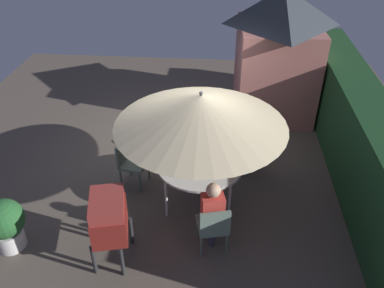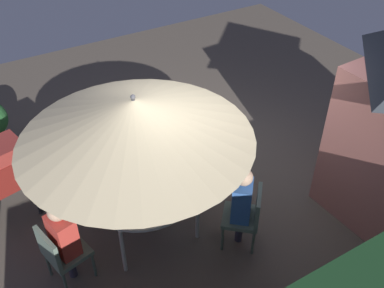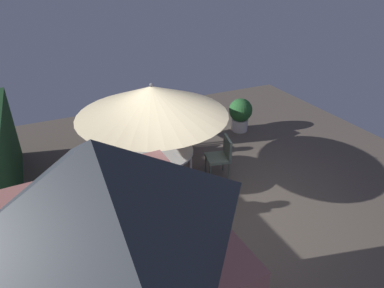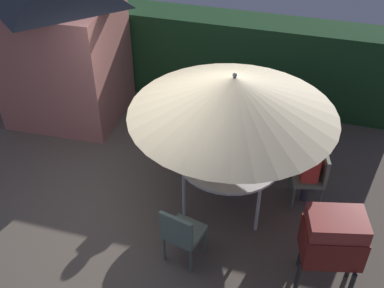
# 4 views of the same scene
# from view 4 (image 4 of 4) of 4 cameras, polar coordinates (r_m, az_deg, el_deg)

# --- Properties ---
(ground_plane) EXTENTS (11.00, 11.00, 0.00)m
(ground_plane) POSITION_cam_4_polar(r_m,az_deg,el_deg) (7.23, -6.05, -7.51)
(ground_plane) COLOR brown
(hedge_backdrop) EXTENTS (7.49, 0.80, 1.66)m
(hedge_backdrop) POSITION_cam_4_polar(r_m,az_deg,el_deg) (9.46, 1.27, 10.72)
(hedge_backdrop) COLOR #193D1E
(hedge_backdrop) RESTS_ON ground
(garden_shed) EXTENTS (2.14, 1.98, 2.99)m
(garden_shed) POSITION_cam_4_polar(r_m,az_deg,el_deg) (8.82, -15.56, 12.27)
(garden_shed) COLOR #B26B60
(garden_shed) RESTS_ON ground
(patio_table) EXTENTS (1.53, 1.53, 0.78)m
(patio_table) POSITION_cam_4_polar(r_m,az_deg,el_deg) (6.88, 4.55, -1.95)
(patio_table) COLOR white
(patio_table) RESTS_ON ground
(patio_umbrella) EXTENTS (2.85, 2.85, 2.17)m
(patio_umbrella) POSITION_cam_4_polar(r_m,az_deg,el_deg) (6.24, 5.03, 5.85)
(patio_umbrella) COLOR #4C4C51
(patio_umbrella) RESTS_ON ground
(bbq_grill) EXTENTS (0.79, 0.65, 1.20)m
(bbq_grill) POSITION_cam_4_polar(r_m,az_deg,el_deg) (5.87, 16.68, -10.87)
(bbq_grill) COLOR maroon
(bbq_grill) RESTS_ON ground
(chair_near_shed) EXTENTS (0.56, 0.55, 0.90)m
(chair_near_shed) POSITION_cam_4_polar(r_m,az_deg,el_deg) (7.18, 14.50, -3.51)
(chair_near_shed) COLOR slate
(chair_near_shed) RESTS_ON ground
(chair_far_side) EXTENTS (0.65, 0.65, 0.90)m
(chair_far_side) POSITION_cam_4_polar(r_m,az_deg,el_deg) (7.92, -1.57, 2.23)
(chair_far_side) COLOR slate
(chair_far_side) RESTS_ON ground
(chair_toward_hedge) EXTENTS (0.56, 0.56, 0.90)m
(chair_toward_hedge) POSITION_cam_4_polar(r_m,az_deg,el_deg) (6.13, -1.30, -10.65)
(chair_toward_hedge) COLOR slate
(chair_toward_hedge) RESTS_ON ground
(person_in_red) EXTENTS (0.31, 0.39, 1.26)m
(person_in_red) POSITION_cam_4_polar(r_m,az_deg,el_deg) (6.99, 14.14, -1.87)
(person_in_red) COLOR #CC3D33
(person_in_red) RESTS_ON ground
(person_in_blue) EXTENTS (0.40, 0.41, 1.26)m
(person_in_blue) POSITION_cam_4_polar(r_m,az_deg,el_deg) (7.71, -1.26, 3.52)
(person_in_blue) COLOR #3866B2
(person_in_blue) RESTS_ON ground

